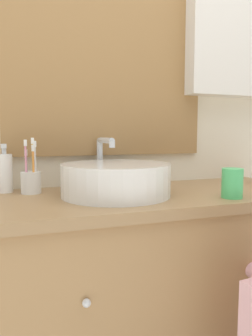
{
  "coord_description": "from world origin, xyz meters",
  "views": [
    {
      "loc": [
        -0.46,
        -0.72,
        1.07
      ],
      "look_at": [
        -0.1,
        0.3,
        0.96
      ],
      "focal_mm": 35.0,
      "sensor_mm": 36.0,
      "label": 1
    }
  ],
  "objects": [
    {
      "name": "vanity_counter",
      "position": [
        0.0,
        0.35,
        0.43
      ],
      "size": [
        1.27,
        0.51,
        0.86
      ],
      "color": "#A37A4C",
      "rests_on": "ground_plane"
    },
    {
      "name": "toothbrush_holder",
      "position": [
        -0.4,
        0.49,
        0.91
      ],
      "size": [
        0.07,
        0.07,
        0.2
      ],
      "color": "silver",
      "rests_on": "vanity_counter"
    },
    {
      "name": "wall_back",
      "position": [
        0.03,
        0.62,
        1.28
      ],
      "size": [
        3.2,
        0.18,
        2.5
      ],
      "color": "beige",
      "rests_on": "ground_plane"
    },
    {
      "name": "sink_basin",
      "position": [
        -0.12,
        0.35,
        0.91
      ],
      "size": [
        0.38,
        0.43,
        0.2
      ],
      "color": "white",
      "rests_on": "vanity_counter"
    },
    {
      "name": "drinking_cup",
      "position": [
        0.23,
        0.17,
        0.91
      ],
      "size": [
        0.07,
        0.07,
        0.1
      ],
      "primitive_type": "cylinder",
      "color": "#4CC670",
      "rests_on": "vanity_counter"
    },
    {
      "name": "soap_dispenser",
      "position": [
        -0.49,
        0.54,
        0.93
      ],
      "size": [
        0.06,
        0.06,
        0.18
      ],
      "color": "white",
      "rests_on": "vanity_counter"
    }
  ]
}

